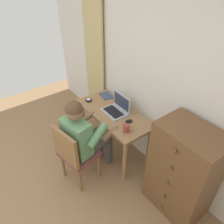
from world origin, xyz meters
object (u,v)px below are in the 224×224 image
laptop (117,108)px  notebook_pad (106,96)px  coffee_mug (126,128)px  desk_clock (89,100)px  chair (74,153)px  person_seated (85,134)px  desk (114,119)px  dresser (182,172)px  computer_mouse (129,121)px

laptop → notebook_pad: 0.43m
coffee_mug → desk_clock: bearing=-179.2°
chair → desk_clock: (-0.58, 0.57, 0.24)m
person_seated → notebook_pad: bearing=127.1°
desk → desk_clock: desk_clock is taller
desk → person_seated: person_seated is taller
notebook_pad → person_seated: bearing=-45.2°
person_seated → desk_clock: (-0.55, 0.39, 0.06)m
desk_clock → notebook_pad: size_ratio=0.43×
desk_clock → notebook_pad: desk_clock is taller
notebook_pad → coffee_mug: coffee_mug is taller
notebook_pad → dresser: bearing=4.0°
desk → desk_clock: bearing=-163.6°
chair → coffee_mug: size_ratio=7.25×
person_seated → notebook_pad: person_seated is taller
person_seated → dresser: bearing=29.6°
laptop → computer_mouse: (0.28, -0.01, -0.04)m
desk → desk_clock: 0.47m
chair → computer_mouse: 0.77m
chair → coffee_mug: bearing=65.8°
desk → desk_clock: size_ratio=12.71×
computer_mouse → coffee_mug: 0.19m
chair → coffee_mug: 0.69m
notebook_pad → coffee_mug: bearing=-11.2°
desk → dresser: dresser is taller
dresser → notebook_pad: 1.53m
desk_clock → notebook_pad: bearing=81.6°
desk → computer_mouse: 0.32m
laptop → desk_clock: bearing=-159.6°
desk → person_seated: 0.53m
person_seated → chair: bearing=-80.7°
desk → coffee_mug: 0.45m
laptop → desk: bearing=-109.5°
notebook_pad → coffee_mug: 0.85m
person_seated → coffee_mug: 0.50m
dresser → chair: size_ratio=1.30×
dresser → desk_clock: (-1.57, -0.19, 0.16)m
desk → dresser: bearing=3.0°
person_seated → desk_clock: person_seated is taller
person_seated → notebook_pad: size_ratio=5.66×
dresser → laptop: bearing=-179.0°
dresser → coffee_mug: (-0.72, -0.18, 0.19)m
desk → coffee_mug: size_ratio=9.53×
chair → person_seated: (-0.03, 0.18, 0.18)m
dresser → person_seated: bearing=-150.4°
computer_mouse → dresser: bearing=12.9°
dresser → laptop: 1.13m
chair → laptop: size_ratio=2.53×
computer_mouse → coffee_mug: coffee_mug is taller
desk_clock → chair: bearing=-44.3°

